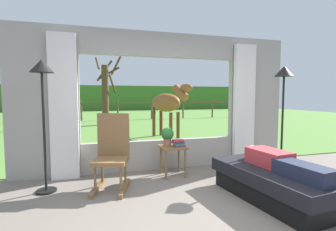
{
  "coord_description": "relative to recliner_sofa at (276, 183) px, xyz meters",
  "views": [
    {
      "loc": [
        -1.17,
        -2.26,
        1.38
      ],
      "look_at": [
        0.0,
        1.8,
        1.05
      ],
      "focal_mm": 26.51,
      "sensor_mm": 36.0,
      "label": 1
    }
  ],
  "objects": [
    {
      "name": "curtain_panel_right",
      "position": [
        0.58,
        1.67,
        0.98
      ],
      "size": [
        0.44,
        0.1,
        2.4
      ],
      "primitive_type": "cube",
      "color": "silver",
      "rests_on": "ground_plane"
    },
    {
      "name": "rocking_chair",
      "position": [
        -2.07,
        1.04,
        0.33
      ],
      "size": [
        0.63,
        0.78,
        1.12
      ],
      "rotation": [
        0.0,
        0.0,
        -0.28
      ],
      "color": "brown",
      "rests_on": "ground_plane"
    },
    {
      "name": "reclining_person",
      "position": [
        0.0,
        -0.05,
        0.3
      ],
      "size": [
        0.41,
        1.44,
        0.22
      ],
      "rotation": [
        0.0,
        0.0,
        0.12
      ],
      "color": "#B23338",
      "rests_on": "recliner_sofa"
    },
    {
      "name": "curtain_panel_left",
      "position": [
        -2.8,
        1.67,
        0.98
      ],
      "size": [
        0.44,
        0.1,
        2.4
      ],
      "primitive_type": "cube",
      "color": "silver",
      "rests_on": "ground_plane"
    },
    {
      "name": "potted_plant",
      "position": [
        -1.11,
        1.39,
        0.48
      ],
      "size": [
        0.22,
        0.22,
        0.32
      ],
      "color": "#9E6042",
      "rests_on": "side_table"
    },
    {
      "name": "floor_lamp_right",
      "position": [
        0.85,
        0.89,
        1.32
      ],
      "size": [
        0.32,
        0.32,
        1.9
      ],
      "color": "black",
      "rests_on": "ground_plane"
    },
    {
      "name": "pasture_fence_line",
      "position": [
        -1.11,
        11.83,
        0.53
      ],
      "size": [
        16.1,
        0.1,
        1.1
      ],
      "color": "brown",
      "rests_on": "outdoor_pasture_lawn"
    },
    {
      "name": "recliner_sofa",
      "position": [
        0.0,
        0.0,
        0.0
      ],
      "size": [
        1.1,
        1.8,
        0.42
      ],
      "rotation": [
        0.0,
        0.0,
        0.12
      ],
      "color": "black",
      "rests_on": "ground_plane"
    },
    {
      "name": "book_stack",
      "position": [
        -0.95,
        1.27,
        0.36
      ],
      "size": [
        0.2,
        0.16,
        0.12
      ],
      "color": "#59336B",
      "rests_on": "side_table"
    },
    {
      "name": "floor_lamp_left",
      "position": [
        -3.0,
        1.13,
        1.31
      ],
      "size": [
        0.32,
        0.32,
        1.89
      ],
      "color": "black",
      "rests_on": "ground_plane"
    },
    {
      "name": "horse",
      "position": [
        -0.06,
        5.07,
        0.94
      ],
      "size": [
        1.13,
        1.76,
        1.73
      ],
      "rotation": [
        0.0,
        0.0,
        -2.68
      ],
      "color": "brown",
      "rests_on": "outdoor_pasture_lawn"
    },
    {
      "name": "outdoor_pasture_lawn",
      "position": [
        -1.11,
        12.71,
        -0.21
      ],
      "size": [
        36.0,
        21.68,
        0.02
      ],
      "primitive_type": "cube",
      "color": "#568438",
      "rests_on": "ground_plane"
    },
    {
      "name": "distant_hill_ridge",
      "position": [
        -1.11,
        22.55,
        0.98
      ],
      "size": [
        36.0,
        2.0,
        2.4
      ],
      "primitive_type": "cube",
      "color": "#3D7029",
      "rests_on": "ground_plane"
    },
    {
      "name": "back_wall_with_window",
      "position": [
        -1.11,
        1.81,
        1.03
      ],
      "size": [
        5.2,
        0.12,
        2.55
      ],
      "color": "#9E998E",
      "rests_on": "ground_plane"
    },
    {
      "name": "ground_plane",
      "position": [
        -1.11,
        -0.45,
        -0.22
      ],
      "size": [
        12.0,
        12.0,
        0.0
      ],
      "primitive_type": "plane",
      "color": "#70665B"
    },
    {
      "name": "pasture_tree",
      "position": [
        -1.85,
        9.43,
        1.37
      ],
      "size": [
        1.16,
        1.39,
        3.21
      ],
      "color": "#4C3823",
      "rests_on": "outdoor_pasture_lawn"
    },
    {
      "name": "side_table",
      "position": [
        -1.03,
        1.33,
        0.21
      ],
      "size": [
        0.44,
        0.44,
        0.52
      ],
      "color": "brown",
      "rests_on": "ground_plane"
    }
  ]
}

